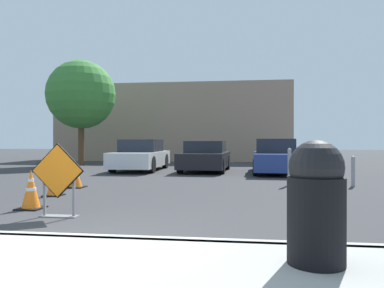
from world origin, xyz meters
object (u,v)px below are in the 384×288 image
Objects in this scene: road_closed_sign at (58,178)px; bollard_second at (353,170)px; traffic_cone_third at (76,177)px; parked_car_third at (275,157)px; trash_bin at (316,201)px; bollard_nearest at (289,166)px; parked_car_second at (205,157)px; traffic_cone_nearest at (31,190)px; parked_car_nearest at (141,156)px; traffic_cone_second at (54,181)px.

bollard_second is (6.33, 5.31, -0.21)m from road_closed_sign.
traffic_cone_third is 0.13× the size of parked_car_third.
bollard_nearest is at bearing 84.67° from trash_bin.
traffic_cone_third is 0.14× the size of parked_car_second.
road_closed_sign reaches higher than traffic_cone_third.
parked_car_second is 3.50× the size of trash_bin.
bollard_nearest is 1.80m from bollard_second.
road_closed_sign is 10.78m from parked_car_third.
traffic_cone_nearest is 0.68× the size of bollard_nearest.
parked_car_nearest is 2.95m from parked_car_second.
trash_bin reaches higher than bollard_nearest.
traffic_cone_second is at bearing 72.69° from parked_car_second.
parked_car_second reaches higher than traffic_cone_nearest.
parked_car_third reaches higher than traffic_cone_nearest.
road_closed_sign is 10.38m from parked_car_second.
traffic_cone_third is at bearing -167.66° from bollard_nearest.
traffic_cone_second is at bearing -153.51° from bollard_nearest.
traffic_cone_second is at bearing 104.31° from traffic_cone_nearest.
bollard_second is (1.82, -4.49, -0.18)m from parked_car_third.
traffic_cone_nearest is 10.60m from parked_car_third.
traffic_cone_nearest is 0.16× the size of parked_car_third.
traffic_cone_third is at bearing 96.42° from traffic_cone_second.
parked_car_second is 4.65× the size of bollard_second.
traffic_cone_second is 9.45m from parked_car_third.
parked_car_third is 4.49m from bollard_nearest.
bollard_nearest is 1.25× the size of bollard_second.
road_closed_sign is 8.26m from bollard_second.
bollard_nearest reaches higher than bollard_second.
traffic_cone_nearest is 7.14m from bollard_nearest.
parked_car_nearest reaches higher than parked_car_second.
traffic_cone_second is 8.05m from parked_car_nearest.
parked_car_nearest reaches higher than traffic_cone_third.
parked_car_second is at bearing 75.54° from traffic_cone_nearest.
trash_bin is at bearing -95.33° from bollard_nearest.
road_closed_sign is at bearing 147.93° from trash_bin.
traffic_cone_nearest reaches higher than traffic_cone_third.
parked_car_nearest is 7.83m from bollard_nearest.
road_closed_sign is 1.15× the size of bollard_nearest.
traffic_cone_second is 0.63× the size of trash_bin.
road_closed_sign is 1.18m from traffic_cone_nearest.
trash_bin is at bearing -108.12° from bollard_second.
parked_car_nearest reaches higher than traffic_cone_second.
bollard_second is at bearing 136.81° from parked_car_second.
bollard_second is at bearing 145.93° from parked_car_nearest.
parked_car_second is 5.78m from bollard_nearest.
traffic_cone_second is 7.03m from trash_bin.
traffic_cone_third is at bearing 66.77° from parked_car_second.
road_closed_sign is 0.31× the size of parked_car_second.
trash_bin is 1.33× the size of bollard_second.
parked_car_nearest is 9.26m from bollard_second.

